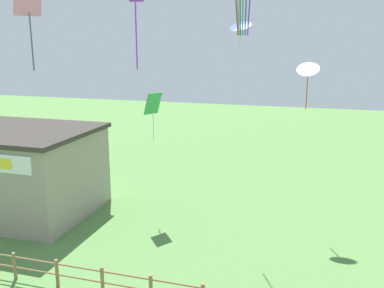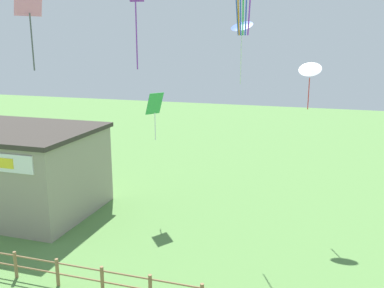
% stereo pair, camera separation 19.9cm
% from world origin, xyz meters
% --- Properties ---
extents(seaside_building, '(8.85, 6.67, 4.82)m').
position_xyz_m(seaside_building, '(-11.73, 14.07, 2.42)').
color(seaside_building, gray).
rests_on(seaside_building, ground_plane).
extents(kite_purple_streamer, '(0.58, 0.42, 3.13)m').
position_xyz_m(kite_purple_streamer, '(-2.13, 9.75, 10.61)').
color(kite_purple_streamer, purple).
extents(kite_blue_delta, '(1.31, 1.27, 3.00)m').
position_xyz_m(kite_blue_delta, '(0.77, 15.13, 10.15)').
color(kite_blue_delta, blue).
extents(kite_green_diamond, '(0.92, 1.04, 2.64)m').
position_xyz_m(kite_green_diamond, '(-4.12, 16.23, 6.06)').
color(kite_green_diamond, green).
extents(kite_pink_diamond, '(0.83, 0.98, 3.04)m').
position_xyz_m(kite_pink_diamond, '(-4.93, 7.39, 10.71)').
color(kite_pink_diamond, pink).
extents(kite_white_delta, '(1.28, 1.14, 2.46)m').
position_xyz_m(kite_white_delta, '(3.88, 17.59, 8.13)').
color(kite_white_delta, white).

